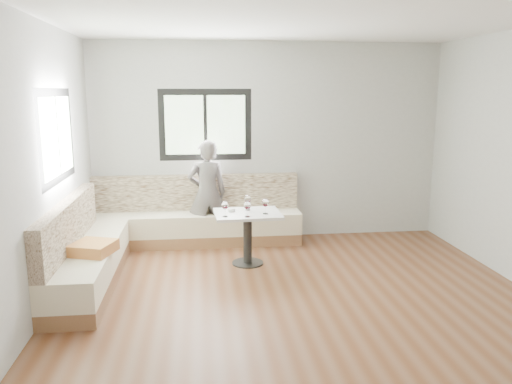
% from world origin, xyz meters
% --- Properties ---
extents(room, '(5.01, 5.01, 2.81)m').
position_xyz_m(room, '(-0.08, 0.08, 1.41)').
color(room, brown).
rests_on(room, ground).
extents(banquette, '(2.90, 2.80, 0.95)m').
position_xyz_m(banquette, '(-1.59, 1.63, 0.33)').
color(banquette, brown).
rests_on(banquette, ground).
extents(table, '(0.83, 0.66, 0.66)m').
position_xyz_m(table, '(-0.42, 1.32, 0.49)').
color(table, black).
rests_on(table, ground).
extents(person, '(0.58, 0.42, 1.47)m').
position_xyz_m(person, '(-0.90, 2.19, 0.73)').
color(person, '#5B5454').
rests_on(person, ground).
extents(olive_ramekin, '(0.10, 0.10, 0.04)m').
position_xyz_m(olive_ramekin, '(-0.61, 1.39, 0.68)').
color(olive_ramekin, white).
rests_on(olive_ramekin, table).
extents(wine_glass_a, '(0.09, 0.09, 0.19)m').
position_xyz_m(wine_glass_a, '(-0.71, 1.14, 0.79)').
color(wine_glass_a, white).
rests_on(wine_glass_a, table).
extents(wine_glass_b, '(0.09, 0.09, 0.19)m').
position_xyz_m(wine_glass_b, '(-0.44, 1.11, 0.79)').
color(wine_glass_b, white).
rests_on(wine_glass_b, table).
extents(wine_glass_c, '(0.09, 0.09, 0.19)m').
position_xyz_m(wine_glass_c, '(-0.21, 1.22, 0.79)').
color(wine_glass_c, white).
rests_on(wine_glass_c, table).
extents(wine_glass_d, '(0.09, 0.09, 0.19)m').
position_xyz_m(wine_glass_d, '(-0.41, 1.44, 0.79)').
color(wine_glass_d, white).
rests_on(wine_glass_d, table).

